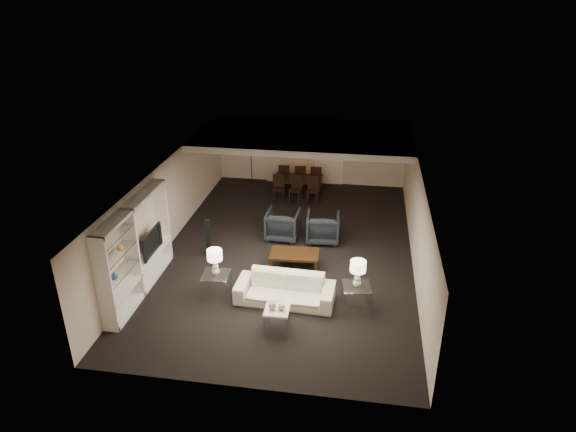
# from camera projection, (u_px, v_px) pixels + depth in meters

# --- Properties ---
(floor) EXTENTS (11.00, 11.00, 0.00)m
(floor) POSITION_uv_depth(u_px,v_px,m) (288.00, 251.00, 14.77)
(floor) COLOR black
(floor) RESTS_ON ground
(ceiling) EXTENTS (7.00, 11.00, 0.02)m
(ceiling) POSITION_uv_depth(u_px,v_px,m) (288.00, 169.00, 13.71)
(ceiling) COLOR silver
(ceiling) RESTS_ON ground
(wall_back) EXTENTS (7.00, 0.02, 2.50)m
(wall_back) POSITION_uv_depth(u_px,v_px,m) (311.00, 151.00, 19.17)
(wall_back) COLOR #C2B39C
(wall_back) RESTS_ON ground
(wall_front) EXTENTS (7.00, 0.02, 2.50)m
(wall_front) POSITION_uv_depth(u_px,v_px,m) (241.00, 335.00, 9.32)
(wall_front) COLOR #C2B39C
(wall_front) RESTS_ON ground
(wall_left) EXTENTS (0.02, 11.00, 2.50)m
(wall_left) POSITION_uv_depth(u_px,v_px,m) (168.00, 203.00, 14.73)
(wall_left) COLOR #C2B39C
(wall_left) RESTS_ON ground
(wall_right) EXTENTS (0.02, 11.00, 2.50)m
(wall_right) POSITION_uv_depth(u_px,v_px,m) (417.00, 219.00, 13.75)
(wall_right) COLOR #C2B39C
(wall_right) RESTS_ON ground
(ceiling_soffit) EXTENTS (7.00, 4.00, 0.20)m
(ceiling_soffit) POSITION_uv_depth(u_px,v_px,m) (304.00, 136.00, 16.89)
(ceiling_soffit) COLOR silver
(ceiling_soffit) RESTS_ON ceiling
(curtains) EXTENTS (1.50, 0.12, 2.40)m
(curtains) POSITION_uv_depth(u_px,v_px,m) (287.00, 152.00, 19.24)
(curtains) COLOR beige
(curtains) RESTS_ON wall_back
(door) EXTENTS (0.90, 0.05, 2.10)m
(door) POSITION_uv_depth(u_px,v_px,m) (329.00, 157.00, 19.13)
(door) COLOR silver
(door) RESTS_ON wall_back
(painting) EXTENTS (0.95, 0.04, 0.65)m
(painting) POSITION_uv_depth(u_px,v_px,m) (368.00, 146.00, 18.71)
(painting) COLOR #142D38
(painting) RESTS_ON wall_back
(media_unit) EXTENTS (0.38, 3.40, 2.35)m
(media_unit) POSITION_uv_depth(u_px,v_px,m) (137.00, 249.00, 12.41)
(media_unit) COLOR white
(media_unit) RESTS_ON wall_left
(pendant_light) EXTENTS (0.52, 0.52, 0.24)m
(pendant_light) POSITION_uv_depth(u_px,v_px,m) (313.00, 150.00, 17.05)
(pendant_light) COLOR #D8591E
(pendant_light) RESTS_ON ceiling_soffit
(sofa) EXTENTS (2.40, 1.02, 0.69)m
(sofa) POSITION_uv_depth(u_px,v_px,m) (285.00, 289.00, 12.31)
(sofa) COLOR beige
(sofa) RESTS_ON floor
(coffee_table) EXTENTS (1.33, 0.82, 0.47)m
(coffee_table) POSITION_uv_depth(u_px,v_px,m) (295.00, 260.00, 13.79)
(coffee_table) COLOR black
(coffee_table) RESTS_ON floor
(armchair_left) EXTENTS (0.97, 1.00, 0.88)m
(armchair_left) POSITION_uv_depth(u_px,v_px,m) (283.00, 225.00, 15.31)
(armchair_left) COLOR black
(armchair_left) RESTS_ON floor
(armchair_right) EXTENTS (1.00, 1.02, 0.88)m
(armchair_right) POSITION_uv_depth(u_px,v_px,m) (323.00, 227.00, 15.14)
(armchair_right) COLOR black
(armchair_right) RESTS_ON floor
(side_table_left) EXTENTS (0.68, 0.68, 0.61)m
(side_table_left) POSITION_uv_depth(u_px,v_px,m) (217.00, 285.00, 12.57)
(side_table_left) COLOR white
(side_table_left) RESTS_ON floor
(side_table_right) EXTENTS (0.73, 0.73, 0.61)m
(side_table_right) POSITION_uv_depth(u_px,v_px,m) (356.00, 297.00, 12.09)
(side_table_right) COLOR silver
(side_table_right) RESTS_ON floor
(table_lamp_left) EXTENTS (0.41, 0.41, 0.67)m
(table_lamp_left) POSITION_uv_depth(u_px,v_px,m) (215.00, 262.00, 12.30)
(table_lamp_left) COLOR beige
(table_lamp_left) RESTS_ON side_table_left
(table_lamp_right) EXTENTS (0.41, 0.41, 0.67)m
(table_lamp_right) POSITION_uv_depth(u_px,v_px,m) (358.00, 274.00, 11.82)
(table_lamp_right) COLOR #EFE5CA
(table_lamp_right) RESTS_ON side_table_right
(marble_table) EXTENTS (0.55, 0.55, 0.54)m
(marble_table) POSITION_uv_depth(u_px,v_px,m) (277.00, 319.00, 11.36)
(marble_table) COLOR silver
(marble_table) RESTS_ON floor
(gold_gourd_a) EXTENTS (0.17, 0.17, 0.17)m
(gold_gourd_a) POSITION_uv_depth(u_px,v_px,m) (272.00, 306.00, 11.22)
(gold_gourd_a) COLOR tan
(gold_gourd_a) RESTS_ON marble_table
(gold_gourd_b) EXTENTS (0.15, 0.15, 0.15)m
(gold_gourd_b) POSITION_uv_depth(u_px,v_px,m) (281.00, 307.00, 11.20)
(gold_gourd_b) COLOR #D9B273
(gold_gourd_b) RESTS_ON marble_table
(television) EXTENTS (1.10, 0.14, 0.63)m
(television) POSITION_uv_depth(u_px,v_px,m) (148.00, 242.00, 12.99)
(television) COLOR black
(television) RESTS_ON media_unit
(vase_blue) EXTENTS (0.17, 0.17, 0.18)m
(vase_blue) POSITION_uv_depth(u_px,v_px,m) (114.00, 276.00, 11.35)
(vase_blue) COLOR #24459E
(vase_blue) RESTS_ON media_unit
(vase_amber) EXTENTS (0.15, 0.15, 0.16)m
(vase_amber) POSITION_uv_depth(u_px,v_px,m) (120.00, 247.00, 11.54)
(vase_amber) COLOR gold
(vase_amber) RESTS_ON media_unit
(floor_speaker) EXTENTS (0.12, 0.12, 1.11)m
(floor_speaker) POSITION_uv_depth(u_px,v_px,m) (208.00, 237.00, 14.32)
(floor_speaker) COLOR black
(floor_speaker) RESTS_ON floor
(dining_table) EXTENTS (1.77, 1.02, 0.61)m
(dining_table) POSITION_uv_depth(u_px,v_px,m) (298.00, 186.00, 18.47)
(dining_table) COLOR black
(dining_table) RESTS_ON floor
(chair_nl) EXTENTS (0.47, 0.47, 0.91)m
(chair_nl) POSITION_uv_depth(u_px,v_px,m) (278.00, 188.00, 17.91)
(chair_nl) COLOR black
(chair_nl) RESTS_ON floor
(chair_nm) EXTENTS (0.47, 0.47, 0.91)m
(chair_nm) POSITION_uv_depth(u_px,v_px,m) (295.00, 189.00, 17.83)
(chair_nm) COLOR black
(chair_nm) RESTS_ON floor
(chair_nr) EXTENTS (0.43, 0.43, 0.91)m
(chair_nr) POSITION_uv_depth(u_px,v_px,m) (312.00, 190.00, 17.74)
(chair_nr) COLOR black
(chair_nr) RESTS_ON floor
(chair_fl) EXTENTS (0.45, 0.45, 0.91)m
(chair_fl) POSITION_uv_depth(u_px,v_px,m) (284.00, 175.00, 19.07)
(chair_fl) COLOR black
(chair_fl) RESTS_ON floor
(chair_fm) EXTENTS (0.47, 0.47, 0.91)m
(chair_fm) POSITION_uv_depth(u_px,v_px,m) (300.00, 176.00, 18.99)
(chair_fm) COLOR black
(chair_fm) RESTS_ON floor
(chair_fr) EXTENTS (0.42, 0.42, 0.91)m
(chair_fr) POSITION_uv_depth(u_px,v_px,m) (316.00, 177.00, 18.91)
(chair_fr) COLOR black
(chair_fr) RESTS_ON floor
(floor_lamp) EXTENTS (0.26, 0.26, 1.47)m
(floor_lamp) POSITION_uv_depth(u_px,v_px,m) (252.00, 168.00, 19.02)
(floor_lamp) COLOR black
(floor_lamp) RESTS_ON floor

